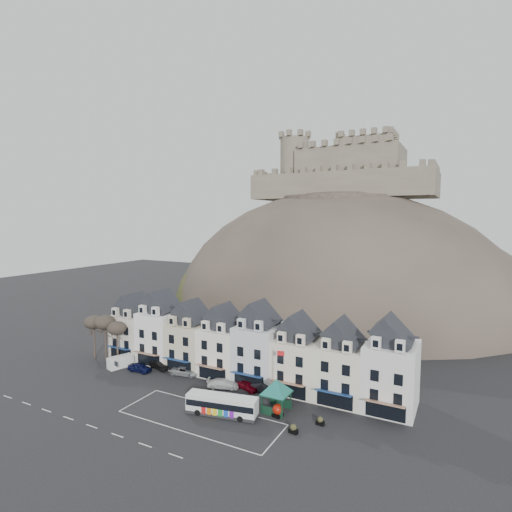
{
  "coord_description": "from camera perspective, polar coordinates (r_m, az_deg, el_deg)",
  "views": [
    {
      "loc": [
        32.11,
        -40.13,
        26.47
      ],
      "look_at": [
        -1.66,
        24.0,
        19.53
      ],
      "focal_mm": 28.0,
      "sensor_mm": 36.0,
      "label": 1
    }
  ],
  "objects": [
    {
      "name": "castle_hill",
      "position": [
        116.39,
        11.77,
        -7.74
      ],
      "size": [
        100.0,
        76.0,
        68.0
      ],
      "color": "#39322C",
      "rests_on": "ground"
    },
    {
      "name": "bus",
      "position": [
        57.33,
        -4.88,
        -20.35
      ],
      "size": [
        9.98,
        4.11,
        2.75
      ],
      "rotation": [
        0.0,
        0.0,
        0.2
      ],
      "color": "#262628",
      "rests_on": "ground"
    },
    {
      "name": "red_buoy",
      "position": [
        57.12,
        3.12,
        -21.15
      ],
      "size": [
        1.42,
        1.42,
        1.73
      ],
      "rotation": [
        0.0,
        0.0,
        -0.25
      ],
      "color": "black",
      "rests_on": "ground"
    },
    {
      "name": "car_maroon",
      "position": [
        64.72,
        -1.2,
        -18.0
      ],
      "size": [
        4.4,
        2.95,
        1.39
      ],
      "primitive_type": "imported",
      "rotation": [
        0.0,
        0.0,
        1.22
      ],
      "color": "#5B0510",
      "rests_on": "ground"
    },
    {
      "name": "townhouse_terrace",
      "position": [
        67.95,
        -1.85,
        -12.69
      ],
      "size": [
        54.4,
        9.35,
        11.8
      ],
      "color": "beige",
      "rests_on": "ground"
    },
    {
      "name": "tree_left_mid",
      "position": [
        79.44,
        -20.77,
        -8.9
      ],
      "size": [
        3.78,
        3.78,
        8.64
      ],
      "color": "#3A2D25",
      "rests_on": "ground"
    },
    {
      "name": "planter_west",
      "position": [
        53.77,
        5.35,
        -23.37
      ],
      "size": [
        1.2,
        0.8,
        1.15
      ],
      "rotation": [
        0.0,
        0.0,
        -0.09
      ],
      "color": "black",
      "rests_on": "ground"
    },
    {
      "name": "tree_left_near",
      "position": [
        77.44,
        -19.25,
        -9.74
      ],
      "size": [
        3.43,
        3.43,
        7.84
      ],
      "color": "#3A2D25",
      "rests_on": "ground"
    },
    {
      "name": "castle",
      "position": [
        121.07,
        12.73,
        11.85
      ],
      "size": [
        50.2,
        22.2,
        22.0
      ],
      "color": "#665D4E",
      "rests_on": "ground"
    },
    {
      "name": "bus_shelter",
      "position": [
        57.27,
        2.94,
        -18.12
      ],
      "size": [
        7.22,
        7.22,
        4.58
      ],
      "rotation": [
        0.0,
        0.0,
        -0.01
      ],
      "color": "black",
      "rests_on": "ground"
    },
    {
      "name": "ground",
      "position": [
        57.81,
        -10.43,
        -21.87
      ],
      "size": [
        300.0,
        300.0,
        0.0
      ],
      "primitive_type": "plane",
      "color": "black",
      "rests_on": "ground"
    },
    {
      "name": "car_silver",
      "position": [
        71.11,
        -10.03,
        -15.86
      ],
      "size": [
        5.37,
        3.36,
        1.41
      ],
      "primitive_type": "imported",
      "rotation": [
        0.0,
        0.0,
        1.79
      ],
      "color": "#979A9E",
      "rests_on": "ground"
    },
    {
      "name": "planter_east",
      "position": [
        55.94,
        9.15,
        -22.25
      ],
      "size": [
        1.07,
        0.75,
        1.06
      ],
      "rotation": [
        0.0,
        0.0,
        -0.01
      ],
      "color": "black",
      "rests_on": "ground"
    },
    {
      "name": "tree_left_far",
      "position": [
        81.74,
        -22.17,
        -8.79
      ],
      "size": [
        3.61,
        3.61,
        8.24
      ],
      "color": "#3A2D25",
      "rests_on": "ground"
    },
    {
      "name": "car_navy",
      "position": [
        74.24,
        -16.28,
        -15.04
      ],
      "size": [
        4.4,
        1.95,
        1.47
      ],
      "primitive_type": "imported",
      "rotation": [
        0.0,
        0.0,
        1.62
      ],
      "color": "#0B0F37",
      "rests_on": "ground"
    },
    {
      "name": "car_black",
      "position": [
        74.52,
        -13.61,
        -14.9
      ],
      "size": [
        4.62,
        2.53,
        1.44
      ],
      "primitive_type": "imported",
      "rotation": [
        0.0,
        0.0,
        1.33
      ],
      "color": "black",
      "rests_on": "ground"
    },
    {
      "name": "car_charcoal",
      "position": [
        63.72,
        1.13,
        -18.33
      ],
      "size": [
        4.77,
        2.26,
        1.51
      ],
      "primitive_type": "imported",
      "rotation": [
        0.0,
        0.0,
        1.42
      ],
      "color": "black",
      "rests_on": "ground"
    },
    {
      "name": "white_van",
      "position": [
        77.24,
        -18.79,
        -14.1
      ],
      "size": [
        3.12,
        4.66,
        1.96
      ],
      "rotation": [
        0.0,
        0.0,
        -0.32
      ],
      "color": "white",
      "rests_on": "ground"
    },
    {
      "name": "coach_bay_markings",
      "position": [
        57.62,
        -7.92,
        -21.93
      ],
      "size": [
        22.0,
        7.5,
        0.01
      ],
      "primitive_type": "cube",
      "color": "silver",
      "rests_on": "ground"
    },
    {
      "name": "flagpole",
      "position": [
        59.37,
        3.05,
        -16.23
      ],
      "size": [
        1.12,
        0.32,
        7.93
      ],
      "rotation": [
        0.0,
        0.0,
        0.23
      ],
      "color": "silver",
      "rests_on": "ground"
    },
    {
      "name": "car_white",
      "position": [
        65.48,
        -4.74,
        -17.71
      ],
      "size": [
        5.35,
        3.77,
        1.44
      ],
      "primitive_type": "imported",
      "rotation": [
        0.0,
        0.0,
        1.97
      ],
      "color": "silver",
      "rests_on": "ground"
    }
  ]
}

